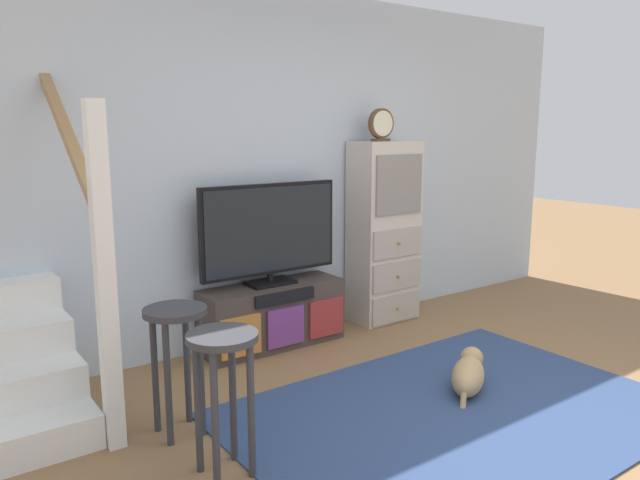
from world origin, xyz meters
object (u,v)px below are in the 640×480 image
Objects in this scene: media_console at (273,315)px; side_cabinet at (384,233)px; television at (270,231)px; dog at (469,374)px; desk_clock at (381,125)px; bar_stool_far at (176,341)px; bar_stool_near at (223,371)px.

side_cabinet reaches higher than media_console.
television is (0.00, 0.02, 0.65)m from media_console.
television is at bearing 90.00° from media_console.
television reaches higher than dog.
television is 1.32m from desk_clock.
bar_stool_near is at bearing -87.34° from bar_stool_far.
bar_stool_far reaches higher than media_console.
bar_stool_far is 1.48× the size of dog.
dog is (-0.54, -1.43, -0.66)m from side_cabinet.
bar_stool_far is (-1.12, -0.86, 0.29)m from media_console.
desk_clock is 2.80m from bar_stool_near.
television reaches higher than bar_stool_near.
bar_stool_near reaches higher than media_console.
desk_clock reaches higher than media_console.
desk_clock is (1.06, -0.03, 0.79)m from television.
side_cabinet is at bearing 11.78° from desk_clock.
television is 1.14m from side_cabinet.
desk_clock reaches higher than television.
dog is at bearing -18.29° from bar_stool_far.
side_cabinet is 2.16× the size of bar_stool_near.
bar_stool_far is at bearing 92.66° from bar_stool_near.
dog is (1.71, -0.57, -0.42)m from bar_stool_far.
media_console is 0.72× the size of side_cabinet.
bar_stool_near is at bearing 178.14° from dog.
bar_stool_near is at bearing -147.68° from desk_clock.
television is 0.73× the size of side_cabinet.
media_console is at bearing 51.37° from bar_stool_near.
bar_stool_far is (-2.18, -0.85, -1.15)m from desk_clock.
television is 4.25× the size of desk_clock.
media_console is 1.77m from bar_stool_near.
side_cabinet is (1.13, -0.01, -0.12)m from television.
bar_stool_near is 1.74m from dog.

